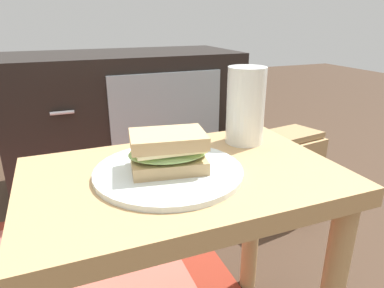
% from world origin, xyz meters
% --- Properties ---
extents(side_table, '(0.56, 0.36, 0.46)m').
position_xyz_m(side_table, '(0.00, 0.00, 0.37)').
color(side_table, tan).
rests_on(side_table, ground).
extents(tv_cabinet, '(0.96, 0.46, 0.58)m').
position_xyz_m(tv_cabinet, '(0.08, 0.95, 0.29)').
color(tv_cabinet, black).
rests_on(tv_cabinet, ground).
extents(plate, '(0.26, 0.26, 0.01)m').
position_xyz_m(plate, '(-0.03, -0.00, 0.47)').
color(plate, silver).
rests_on(plate, side_table).
extents(sandwich_front, '(0.15, 0.11, 0.07)m').
position_xyz_m(sandwich_front, '(-0.03, -0.00, 0.50)').
color(sandwich_front, tan).
rests_on(sandwich_front, plate).
extents(beer_glass, '(0.08, 0.08, 0.16)m').
position_xyz_m(beer_glass, '(0.18, 0.10, 0.54)').
color(beer_glass, silver).
rests_on(beer_glass, side_table).
extents(paper_bag, '(0.20, 0.19, 0.34)m').
position_xyz_m(paper_bag, '(0.57, 0.42, 0.17)').
color(paper_bag, tan).
rests_on(paper_bag, ground).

